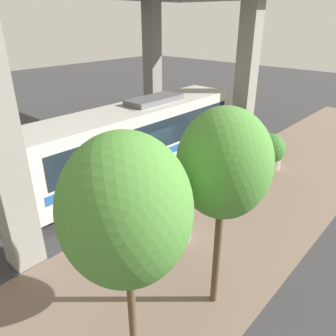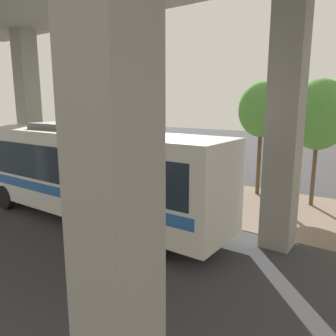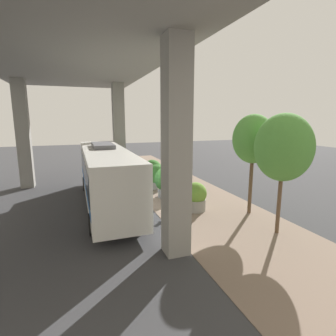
{
  "view_description": "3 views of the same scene",
  "coord_description": "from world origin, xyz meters",
  "px_view_note": "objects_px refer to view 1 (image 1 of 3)",
  "views": [
    {
      "loc": [
        -8.32,
        9.59,
        7.03
      ],
      "look_at": [
        0.13,
        0.18,
        1.16
      ],
      "focal_mm": 35.0,
      "sensor_mm": 36.0,
      "label": 1
    },
    {
      "loc": [
        10.27,
        9.26,
        4.35
      ],
      "look_at": [
        -0.78,
        1.39,
        1.67
      ],
      "focal_mm": 35.0,
      "sensor_mm": 36.0,
      "label": 2
    },
    {
      "loc": [
        3.93,
        15.27,
        5.11
      ],
      "look_at": [
        -0.86,
        1.73,
        2.4
      ],
      "focal_mm": 28.0,
      "sensor_mm": 36.0,
      "label": 3
    }
  ],
  "objects_px": {
    "planter_middle": "(175,218)",
    "planter_back": "(269,152)",
    "street_tree_near": "(126,211)",
    "bus": "(138,137)",
    "street_tree_far": "(224,165)",
    "fire_hydrant": "(137,212)",
    "planter_front": "(210,178)",
    "planter_extra": "(240,163)"
  },
  "relations": [
    {
      "from": "planter_middle",
      "to": "planter_extra",
      "type": "relative_size",
      "value": 0.91
    },
    {
      "from": "planter_front",
      "to": "planter_extra",
      "type": "bearing_deg",
      "value": -89.52
    },
    {
      "from": "planter_front",
      "to": "planter_middle",
      "type": "xyz_separation_m",
      "value": [
        -0.63,
        2.93,
        -0.24
      ]
    },
    {
      "from": "planter_extra",
      "to": "street_tree_near",
      "type": "xyz_separation_m",
      "value": [
        -2.86,
        9.3,
        3.02
      ]
    },
    {
      "from": "planter_back",
      "to": "planter_extra",
      "type": "relative_size",
      "value": 1.01
    },
    {
      "from": "planter_front",
      "to": "planter_extra",
      "type": "distance_m",
      "value": 2.45
    },
    {
      "from": "bus",
      "to": "planter_back",
      "type": "bearing_deg",
      "value": -130.86
    },
    {
      "from": "fire_hydrant",
      "to": "planter_front",
      "type": "relative_size",
      "value": 0.5
    },
    {
      "from": "planter_front",
      "to": "fire_hydrant",
      "type": "bearing_deg",
      "value": 74.15
    },
    {
      "from": "fire_hydrant",
      "to": "bus",
      "type": "bearing_deg",
      "value": -44.4
    },
    {
      "from": "planter_back",
      "to": "bus",
      "type": "bearing_deg",
      "value": 49.14
    },
    {
      "from": "planter_back",
      "to": "fire_hydrant",
      "type": "bearing_deg",
      "value": 81.19
    },
    {
      "from": "planter_front",
      "to": "planter_middle",
      "type": "distance_m",
      "value": 3.01
    },
    {
      "from": "planter_front",
      "to": "planter_middle",
      "type": "bearing_deg",
      "value": 102.13
    },
    {
      "from": "planter_back",
      "to": "street_tree_near",
      "type": "xyz_separation_m",
      "value": [
        -2.53,
        11.53,
        3.02
      ]
    },
    {
      "from": "planter_extra",
      "to": "fire_hydrant",
      "type": "bearing_deg",
      "value": 81.02
    },
    {
      "from": "fire_hydrant",
      "to": "planter_middle",
      "type": "height_order",
      "value": "planter_middle"
    },
    {
      "from": "fire_hydrant",
      "to": "planter_middle",
      "type": "relative_size",
      "value": 0.64
    },
    {
      "from": "fire_hydrant",
      "to": "planter_front",
      "type": "distance_m",
      "value": 3.39
    },
    {
      "from": "bus",
      "to": "planter_back",
      "type": "relative_size",
      "value": 6.43
    },
    {
      "from": "fire_hydrant",
      "to": "street_tree_near",
      "type": "distance_m",
      "value": 6.22
    },
    {
      "from": "street_tree_near",
      "to": "bus",
      "type": "bearing_deg",
      "value": -44.25
    },
    {
      "from": "bus",
      "to": "planter_front",
      "type": "xyz_separation_m",
      "value": [
        -3.95,
        -0.25,
        -0.91
      ]
    },
    {
      "from": "planter_middle",
      "to": "street_tree_far",
      "type": "relative_size",
      "value": 0.3
    },
    {
      "from": "street_tree_near",
      "to": "planter_extra",
      "type": "bearing_deg",
      "value": -72.91
    },
    {
      "from": "fire_hydrant",
      "to": "planter_extra",
      "type": "distance_m",
      "value": 5.74
    },
    {
      "from": "planter_front",
      "to": "planter_back",
      "type": "relative_size",
      "value": 1.15
    },
    {
      "from": "planter_middle",
      "to": "planter_back",
      "type": "relative_size",
      "value": 0.91
    },
    {
      "from": "bus",
      "to": "street_tree_far",
      "type": "relative_size",
      "value": 2.15
    },
    {
      "from": "planter_front",
      "to": "street_tree_near",
      "type": "distance_m",
      "value": 7.96
    },
    {
      "from": "planter_middle",
      "to": "planter_back",
      "type": "bearing_deg",
      "value": -87.58
    },
    {
      "from": "planter_extra",
      "to": "street_tree_far",
      "type": "xyz_separation_m",
      "value": [
        -3.25,
        6.75,
        3.18
      ]
    },
    {
      "from": "planter_back",
      "to": "street_tree_near",
      "type": "height_order",
      "value": "street_tree_near"
    },
    {
      "from": "fire_hydrant",
      "to": "planter_front",
      "type": "bearing_deg",
      "value": -105.85
    },
    {
      "from": "planter_back",
      "to": "planter_middle",
      "type": "bearing_deg",
      "value": 92.42
    },
    {
      "from": "street_tree_far",
      "to": "street_tree_near",
      "type": "bearing_deg",
      "value": 81.38
    },
    {
      "from": "street_tree_far",
      "to": "planter_middle",
      "type": "bearing_deg",
      "value": -27.95
    },
    {
      "from": "planter_middle",
      "to": "fire_hydrant",
      "type": "bearing_deg",
      "value": 10.65
    },
    {
      "from": "planter_front",
      "to": "planter_back",
      "type": "distance_m",
      "value": 4.68
    },
    {
      "from": "planter_extra",
      "to": "bus",
      "type": "bearing_deg",
      "value": 34.43
    },
    {
      "from": "planter_back",
      "to": "street_tree_near",
      "type": "bearing_deg",
      "value": 102.39
    },
    {
      "from": "fire_hydrant",
      "to": "planter_back",
      "type": "distance_m",
      "value": 7.99
    }
  ]
}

